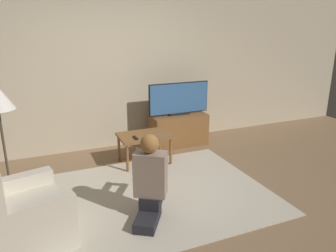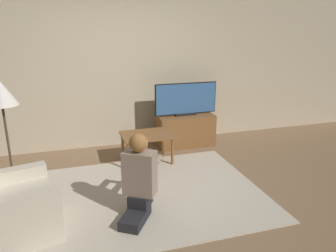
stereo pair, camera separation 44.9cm
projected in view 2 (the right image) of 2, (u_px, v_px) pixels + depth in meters
The scene contains 10 objects.
ground_plane at pixel (147, 195), 4.07m from camera, with size 10.00×10.00×0.00m, color #896B4C.
wall_back at pixel (119, 70), 5.45m from camera, with size 10.00×0.06×2.60m.
rug at pixel (147, 194), 4.07m from camera, with size 2.81×2.16×0.02m.
tv_stand at pixel (185, 130), 5.67m from camera, with size 0.97×0.42×0.54m.
tv at pixel (186, 99), 5.51m from camera, with size 1.08×0.08×0.56m.
coffee_table at pixel (147, 137), 4.93m from camera, with size 0.75×0.54×0.45m.
floor_lamp at pixel (1, 98), 3.96m from camera, with size 0.39×0.39×1.40m.
armchair at pixel (12, 208), 3.21m from camera, with size 0.89×0.92×0.94m.
person_kneeling at pixel (139, 176), 3.49m from camera, with size 0.63×0.80×0.94m.
remote at pixel (137, 137), 4.76m from camera, with size 0.04×0.15×0.02m.
Camera 2 is at (-0.82, -3.55, 2.03)m, focal length 35.00 mm.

